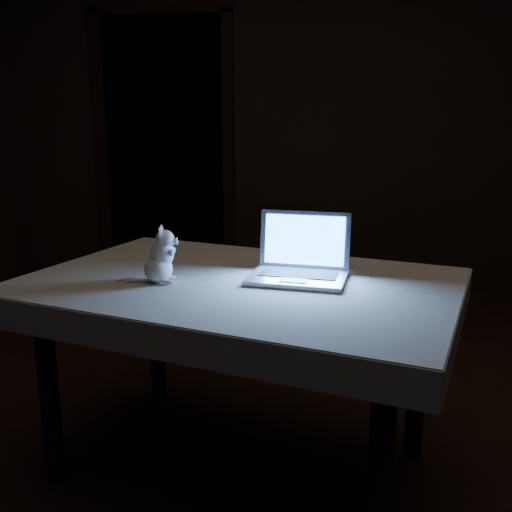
# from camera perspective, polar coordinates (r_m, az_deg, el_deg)

# --- Properties ---
(floor) EXTENTS (5.00, 5.00, 0.00)m
(floor) POSITION_cam_1_polar(r_m,az_deg,el_deg) (2.32, 6.05, -20.42)
(floor) COLOR black
(floor) RESTS_ON ground
(back_wall) EXTENTS (4.50, 0.04, 2.60)m
(back_wall) POSITION_cam_1_polar(r_m,az_deg,el_deg) (4.43, 5.29, 13.47)
(back_wall) COLOR black
(back_wall) RESTS_ON ground
(doorway) EXTENTS (1.06, 0.36, 2.13)m
(doorway) POSITION_cam_1_polar(r_m,az_deg,el_deg) (4.54, -9.02, 10.39)
(doorway) COLOR black
(doorway) RESTS_ON back_wall
(table) EXTENTS (1.59, 1.29, 0.73)m
(table) POSITION_cam_1_polar(r_m,az_deg,el_deg) (2.14, -1.63, -12.10)
(table) COLOR black
(table) RESTS_ON floor
(tablecloth) EXTENTS (1.69, 1.36, 0.10)m
(tablecloth) POSITION_cam_1_polar(r_m,az_deg,el_deg) (2.02, -4.24, -3.86)
(tablecloth) COLOR beige
(tablecloth) RESTS_ON table
(laptop) EXTENTS (0.38, 0.35, 0.23)m
(laptop) POSITION_cam_1_polar(r_m,az_deg,el_deg) (1.97, 4.21, 0.69)
(laptop) COLOR #ABACB0
(laptop) RESTS_ON tablecloth
(plush_mouse) EXTENTS (0.15, 0.15, 0.19)m
(plush_mouse) POSITION_cam_1_polar(r_m,az_deg,el_deg) (1.98, -9.79, 0.12)
(plush_mouse) COLOR silver
(plush_mouse) RESTS_ON tablecloth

